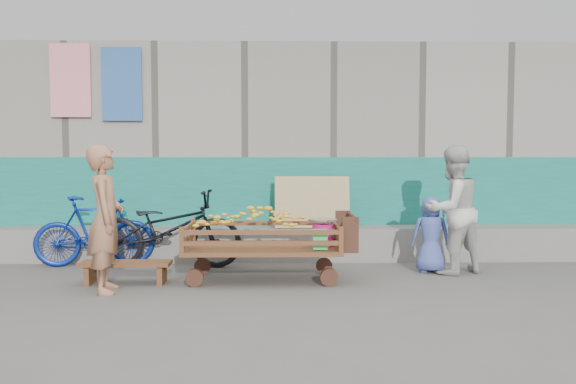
{
  "coord_description": "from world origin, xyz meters",
  "views": [
    {
      "loc": [
        -0.16,
        -5.25,
        1.41
      ],
      "look_at": [
        -0.04,
        1.2,
        1.0
      ],
      "focal_mm": 35.0,
      "sensor_mm": 36.0,
      "label": 1
    }
  ],
  "objects_px": {
    "banana_cart": "(260,232)",
    "vendor_man": "(106,219)",
    "woman": "(452,210)",
    "bicycle_dark": "(168,229)",
    "bench": "(126,267)",
    "child": "(431,234)",
    "bicycle_blue": "(95,231)"
  },
  "relations": [
    {
      "from": "banana_cart",
      "to": "vendor_man",
      "type": "distance_m",
      "value": 1.68
    },
    {
      "from": "banana_cart",
      "to": "woman",
      "type": "bearing_deg",
      "value": 8.06
    },
    {
      "from": "banana_cart",
      "to": "woman",
      "type": "xyz_separation_m",
      "value": [
        2.3,
        0.33,
        0.22
      ]
    },
    {
      "from": "banana_cart",
      "to": "vendor_man",
      "type": "relative_size",
      "value": 1.25
    },
    {
      "from": "woman",
      "to": "bicycle_dark",
      "type": "height_order",
      "value": "woman"
    },
    {
      "from": "banana_cart",
      "to": "bench",
      "type": "relative_size",
      "value": 1.94
    },
    {
      "from": "child",
      "to": "bicycle_dark",
      "type": "relative_size",
      "value": 0.5
    },
    {
      "from": "woman",
      "to": "child",
      "type": "height_order",
      "value": "woman"
    },
    {
      "from": "woman",
      "to": "bicycle_blue",
      "type": "bearing_deg",
      "value": -30.79
    },
    {
      "from": "banana_cart",
      "to": "child",
      "type": "bearing_deg",
      "value": 10.79
    },
    {
      "from": "bench",
      "to": "bicycle_blue",
      "type": "bearing_deg",
      "value": 123.09
    },
    {
      "from": "banana_cart",
      "to": "bicycle_dark",
      "type": "bearing_deg",
      "value": 147.34
    },
    {
      "from": "child",
      "to": "bicycle_dark",
      "type": "xyz_separation_m",
      "value": [
        -3.26,
        0.37,
        0.03
      ]
    },
    {
      "from": "woman",
      "to": "child",
      "type": "bearing_deg",
      "value": -39.46
    },
    {
      "from": "bench",
      "to": "woman",
      "type": "bearing_deg",
      "value": 7.23
    },
    {
      "from": "banana_cart",
      "to": "bicycle_dark",
      "type": "height_order",
      "value": "bicycle_dark"
    },
    {
      "from": "vendor_man",
      "to": "bicycle_blue",
      "type": "distance_m",
      "value": 1.54
    },
    {
      "from": "bicycle_dark",
      "to": "bicycle_blue",
      "type": "relative_size",
      "value": 1.25
    },
    {
      "from": "banana_cart",
      "to": "bicycle_dark",
      "type": "relative_size",
      "value": 1.02
    },
    {
      "from": "banana_cart",
      "to": "child",
      "type": "xyz_separation_m",
      "value": [
        2.06,
        0.39,
        -0.09
      ]
    },
    {
      "from": "child",
      "to": "vendor_man",
      "type": "bearing_deg",
      "value": 18.46
    },
    {
      "from": "banana_cart",
      "to": "vendor_man",
      "type": "height_order",
      "value": "vendor_man"
    },
    {
      "from": "banana_cart",
      "to": "woman",
      "type": "distance_m",
      "value": 2.33
    },
    {
      "from": "bench",
      "to": "woman",
      "type": "height_order",
      "value": "woman"
    },
    {
      "from": "bicycle_blue",
      "to": "vendor_man",
      "type": "bearing_deg",
      "value": -168.14
    },
    {
      "from": "child",
      "to": "woman",
      "type": "bearing_deg",
      "value": 168.63
    },
    {
      "from": "woman",
      "to": "bicycle_blue",
      "type": "height_order",
      "value": "woman"
    },
    {
      "from": "child",
      "to": "bicycle_blue",
      "type": "bearing_deg",
      "value": -2.19
    },
    {
      "from": "bench",
      "to": "woman",
      "type": "relative_size",
      "value": 0.64
    },
    {
      "from": "woman",
      "to": "bicycle_blue",
      "type": "relative_size",
      "value": 1.03
    },
    {
      "from": "bench",
      "to": "vendor_man",
      "type": "xyz_separation_m",
      "value": [
        -0.1,
        -0.37,
        0.58
      ]
    },
    {
      "from": "bench",
      "to": "bicycle_blue",
      "type": "distance_m",
      "value": 1.25
    }
  ]
}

